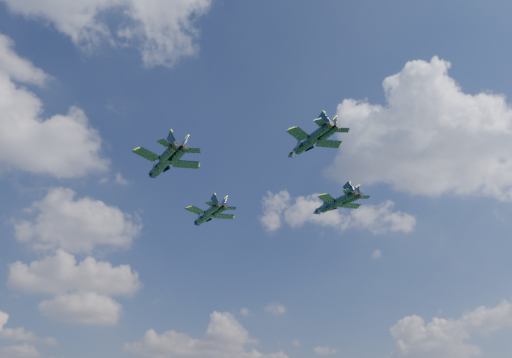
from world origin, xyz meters
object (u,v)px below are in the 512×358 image
object	(u,v)px
jet_right	(331,205)
jet_slot	(306,144)
jet_left	(162,165)
jet_lead	(205,217)

from	to	relation	value
jet_right	jet_slot	distance (m)	28.99
jet_left	jet_right	world-z (taller)	jet_right
jet_lead	jet_slot	bearing A→B (deg)	-87.80
jet_lead	jet_right	distance (m)	29.53
jet_right	jet_slot	size ratio (longest dim) A/B	1.09
jet_lead	jet_left	xyz separation A→B (m)	(-17.43, -19.35, 0.69)
jet_lead	jet_left	distance (m)	26.05
jet_lead	jet_slot	size ratio (longest dim) A/B	1.09
jet_lead	jet_slot	xyz separation A→B (m)	(3.20, -38.04, 1.47)
jet_lead	jet_left	bearing A→B (deg)	-134.62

